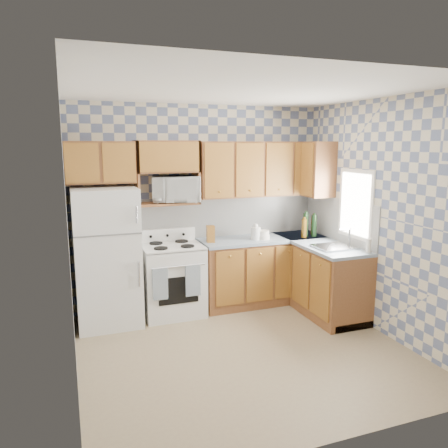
{
  "coord_description": "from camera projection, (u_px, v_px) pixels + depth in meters",
  "views": [
    {
      "loc": [
        -1.7,
        -4.04,
        2.18
      ],
      "look_at": [
        0.05,
        0.75,
        1.25
      ],
      "focal_mm": 35.0,
      "sensor_mm": 36.0,
      "label": 1
    }
  ],
  "objects": [
    {
      "name": "backsplash_back",
      "position": [
        227.0,
        216.0,
        6.09
      ],
      "size": [
        2.6,
        0.02,
        0.56
      ],
      "primitive_type": "cube",
      "color": "white",
      "rests_on": "back_wall"
    },
    {
      "name": "sink",
      "position": [
        334.0,
        247.0,
        5.42
      ],
      "size": [
        0.48,
        0.4,
        0.03
      ],
      "primitive_type": "cube",
      "color": "#B7B7BC",
      "rests_on": "countertop_right"
    },
    {
      "name": "floor",
      "position": [
        243.0,
        350.0,
        4.7
      ],
      "size": [
        3.4,
        3.4,
        0.0
      ],
      "primitive_type": "plane",
      "color": "#856F54",
      "rests_on": "ground"
    },
    {
      "name": "bottle_0",
      "position": [
        306.0,
        225.0,
        6.07
      ],
      "size": [
        0.07,
        0.07,
        0.32
      ],
      "primitive_type": "cylinder",
      "color": "black",
      "rests_on": "countertop_back"
    },
    {
      "name": "cooktop",
      "position": [
        172.0,
        246.0,
        5.55
      ],
      "size": [
        0.76,
        0.65,
        0.02
      ],
      "primitive_type": "cube",
      "color": "silver",
      "rests_on": "stove_body"
    },
    {
      "name": "microwave_shelf",
      "position": [
        168.0,
        203.0,
        5.61
      ],
      "size": [
        0.8,
        0.33,
        0.03
      ],
      "primitive_type": "cube",
      "color": "brown",
      "rests_on": "back_wall"
    },
    {
      "name": "base_cabinets_right",
      "position": [
        317.0,
        277.0,
        5.83
      ],
      "size": [
        0.6,
        1.6,
        0.88
      ],
      "primitive_type": "cube",
      "color": "brown",
      "rests_on": "floor"
    },
    {
      "name": "upper_cabinets_back",
      "position": [
        260.0,
        169.0,
        5.97
      ],
      "size": [
        1.75,
        0.33,
        0.74
      ],
      "primitive_type": "cube",
      "color": "brown",
      "rests_on": "back_wall"
    },
    {
      "name": "food_containers",
      "position": [
        263.0,
        235.0,
        5.89
      ],
      "size": [
        0.18,
        0.18,
        0.12
      ],
      "primitive_type": null,
      "color": "silver",
      "rests_on": "countertop_back"
    },
    {
      "name": "refrigerator",
      "position": [
        107.0,
        257.0,
        5.27
      ],
      "size": [
        0.75,
        0.7,
        1.68
      ],
      "primitive_type": "cube",
      "color": "white",
      "rests_on": "floor"
    },
    {
      "name": "dish_towel_right",
      "position": [
        193.0,
        280.0,
        5.36
      ],
      "size": [
        0.19,
        0.02,
        0.39
      ],
      "primitive_type": "cube",
      "color": "navy",
      "rests_on": "stove_body"
    },
    {
      "name": "upper_cabinets_right",
      "position": [
        312.0,
        169.0,
        6.04
      ],
      "size": [
        0.33,
        0.7,
        0.74
      ],
      "primitive_type": "cube",
      "color": "brown",
      "rests_on": "right_wall"
    },
    {
      "name": "countertop_right",
      "position": [
        318.0,
        243.0,
        5.75
      ],
      "size": [
        0.63,
        1.6,
        0.04
      ],
      "primitive_type": "cube",
      "color": "slate",
      "rests_on": "base_cabinets_right"
    },
    {
      "name": "countertop_back",
      "position": [
        263.0,
        239.0,
        6.01
      ],
      "size": [
        1.77,
        0.63,
        0.04
      ],
      "primitive_type": "cube",
      "color": "slate",
      "rests_on": "base_cabinets_back"
    },
    {
      "name": "knife_block",
      "position": [
        211.0,
        234.0,
        5.7
      ],
      "size": [
        0.11,
        0.11,
        0.22
      ],
      "primitive_type": "cube",
      "rotation": [
        0.0,
        0.0,
        -0.14
      ],
      "color": "brown",
      "rests_on": "countertop_back"
    },
    {
      "name": "window",
      "position": [
        356.0,
        204.0,
        5.42
      ],
      "size": [
        0.02,
        0.66,
        0.86
      ],
      "primitive_type": "cube",
      "color": "white",
      "rests_on": "right_wall"
    },
    {
      "name": "base_cabinets_back",
      "position": [
        263.0,
        271.0,
        6.1
      ],
      "size": [
        1.75,
        0.6,
        0.88
      ],
      "primitive_type": "cube",
      "color": "brown",
      "rests_on": "floor"
    },
    {
      "name": "back_wall",
      "position": [
        199.0,
        206.0,
        5.93
      ],
      "size": [
        3.4,
        0.02,
        2.7
      ],
      "primitive_type": "cube",
      "color": "slate",
      "rests_on": "ground"
    },
    {
      "name": "microwave",
      "position": [
        176.0,
        189.0,
        5.63
      ],
      "size": [
        0.67,
        0.52,
        0.33
      ],
      "primitive_type": "imported",
      "rotation": [
        0.0,
        0.0,
        -0.21
      ],
      "color": "white",
      "rests_on": "microwave_shelf"
    },
    {
      "name": "backsplash_right",
      "position": [
        339.0,
        219.0,
        5.79
      ],
      "size": [
        0.02,
        1.6,
        0.56
      ],
      "primitive_type": "cube",
      "color": "white",
      "rests_on": "right_wall"
    },
    {
      "name": "bottle_1",
      "position": [
        314.0,
        226.0,
        6.05
      ],
      "size": [
        0.07,
        0.07,
        0.3
      ],
      "primitive_type": "cylinder",
      "color": "black",
      "rests_on": "countertop_back"
    },
    {
      "name": "bottle_3",
      "position": [
        304.0,
        228.0,
        5.98
      ],
      "size": [
        0.07,
        0.07,
        0.26
      ],
      "primitive_type": "cylinder",
      "color": "#53360C",
      "rests_on": "countertop_back"
    },
    {
      "name": "upper_cabinets_fridge",
      "position": [
        100.0,
        162.0,
        5.23
      ],
      "size": [
        0.82,
        0.33,
        0.5
      ],
      "primitive_type": "cube",
      "color": "brown",
      "rests_on": "back_wall"
    },
    {
      "name": "right_wall",
      "position": [
        381.0,
        218.0,
        5.03
      ],
      "size": [
        0.02,
        3.2,
        2.7
      ],
      "primitive_type": "cube",
      "color": "slate",
      "rests_on": "ground"
    },
    {
      "name": "backguard",
      "position": [
        167.0,
        235.0,
        5.79
      ],
      "size": [
        0.76,
        0.08,
        0.17
      ],
      "primitive_type": "cube",
      "color": "white",
      "rests_on": "cooktop"
    },
    {
      "name": "soap_bottle",
      "position": [
        369.0,
        246.0,
        5.14
      ],
      "size": [
        0.06,
        0.06,
        0.17
      ],
      "primitive_type": "cylinder",
      "color": "silver",
      "rests_on": "countertop_right"
    },
    {
      "name": "dish_towel_left",
      "position": [
        160.0,
        284.0,
        5.23
      ],
      "size": [
        0.19,
        0.02,
        0.39
      ],
      "primitive_type": "cube",
      "color": "navy",
      "rests_on": "stove_body"
    },
    {
      "name": "bottle_2",
      "position": [
        313.0,
        225.0,
        6.16
      ],
      "size": [
        0.07,
        0.07,
        0.28
      ],
      "primitive_type": "cylinder",
      "color": "#53360C",
      "rests_on": "countertop_back"
    },
    {
      "name": "electric_kettle",
      "position": [
        256.0,
        233.0,
        5.86
      ],
      "size": [
        0.13,
        0.13,
        0.17
      ],
      "primitive_type": "cylinder",
      "color": "white",
      "rests_on": "countertop_back"
    },
    {
      "name": "stove_body",
      "position": [
        172.0,
        280.0,
        5.64
      ],
      "size": [
        0.76,
        0.65,
        0.9
      ],
      "primitive_type": "cube",
      "color": "white",
      "rests_on": "floor"
    }
  ]
}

